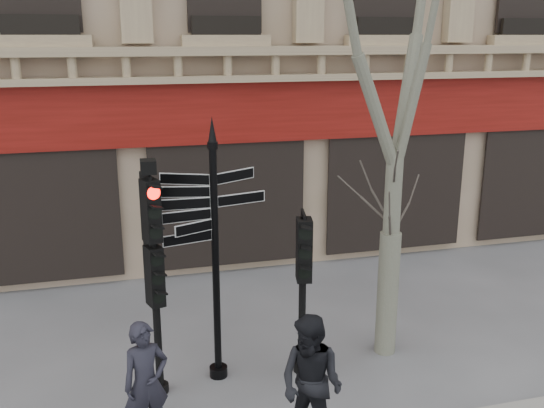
{
  "coord_description": "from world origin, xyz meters",
  "views": [
    {
      "loc": [
        -2.35,
        -7.69,
        5.15
      ],
      "look_at": [
        -0.15,
        0.6,
        2.76
      ],
      "focal_mm": 40.0,
      "sensor_mm": 36.0,
      "label": 1
    }
  ],
  "objects": [
    {
      "name": "ground",
      "position": [
        0.0,
        0.0,
        0.0
      ],
      "size": [
        80.0,
        80.0,
        0.0
      ],
      "primitive_type": "plane",
      "color": "#595A5E",
      "rests_on": "ground"
    },
    {
      "name": "fingerpost",
      "position": [
        -1.0,
        0.67,
        2.73
      ],
      "size": [
        1.78,
        1.78,
        4.07
      ],
      "rotation": [
        0.0,
        0.0,
        0.05
      ],
      "color": "black",
      "rests_on": "ground"
    },
    {
      "name": "traffic_signal_main",
      "position": [
        -1.91,
        0.46,
        2.24
      ],
      "size": [
        0.46,
        0.39,
        3.54
      ],
      "rotation": [
        0.0,
        0.0,
        0.31
      ],
      "color": "black",
      "rests_on": "ground"
    },
    {
      "name": "traffic_signal_secondary",
      "position": [
        0.3,
        0.47,
        1.78
      ],
      "size": [
        0.48,
        0.39,
        2.55
      ],
      "rotation": [
        0.0,
        0.0,
        -0.2
      ],
      "color": "black",
      "rests_on": "ground"
    },
    {
      "name": "pedestrian_a",
      "position": [
        -2.15,
        -0.62,
        0.84
      ],
      "size": [
        0.7,
        0.55,
        1.67
      ],
      "primitive_type": "imported",
      "rotation": [
        0.0,
        0.0,
        0.28
      ],
      "color": "#22212C",
      "rests_on": "ground"
    },
    {
      "name": "pedestrian_b",
      "position": [
        -0.14,
        -1.3,
        0.91
      ],
      "size": [
        1.1,
        1.12,
        1.82
      ],
      "primitive_type": "imported",
      "rotation": [
        0.0,
        0.0,
        -0.86
      ],
      "color": "black",
      "rests_on": "ground"
    }
  ]
}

